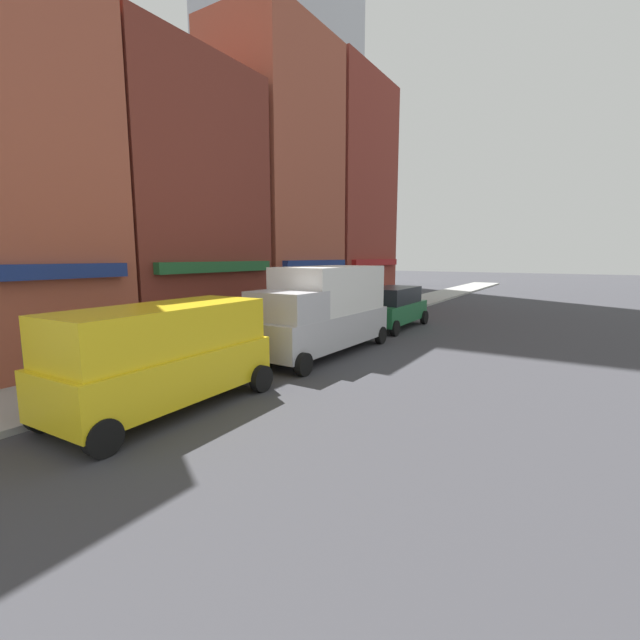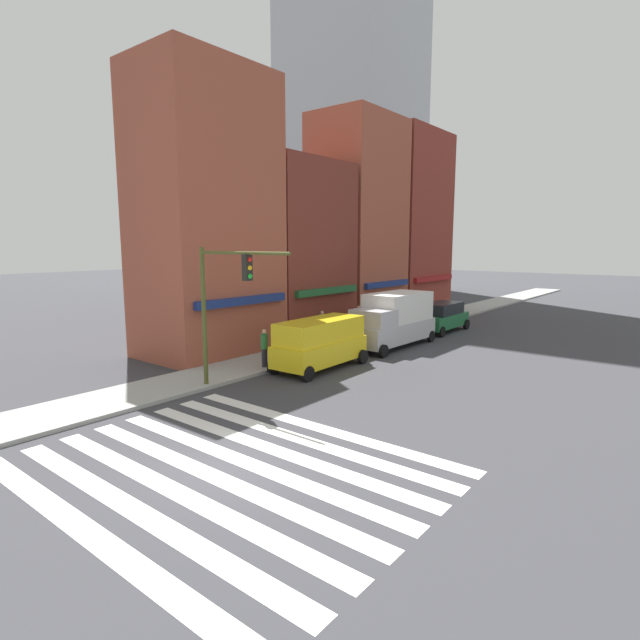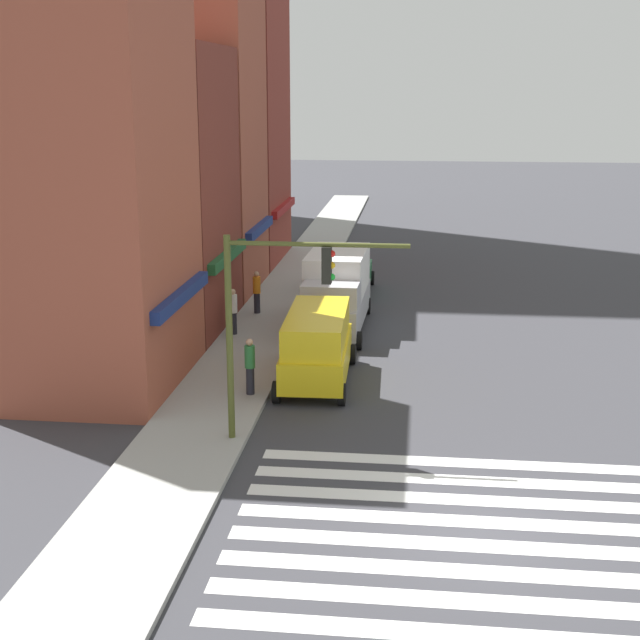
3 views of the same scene
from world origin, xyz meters
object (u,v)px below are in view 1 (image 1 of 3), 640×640
at_px(suv_green, 392,306).
at_px(pedestrian_white_shirt, 208,321).
at_px(pedestrian_green_top, 33,369).
at_px(van_yellow, 164,353).
at_px(pedestrian_orange_vest, 272,311).
at_px(box_truck_silver, 322,309).

relative_size(suv_green, pedestrian_white_shirt, 2.66).
bearing_deg(pedestrian_green_top, van_yellow, -116.59).
xyz_separation_m(suv_green, pedestrian_green_top, (-14.82, 1.86, 0.04)).
relative_size(pedestrian_orange_vest, pedestrian_white_shirt, 1.00).
bearing_deg(box_truck_silver, suv_green, 1.40).
relative_size(suv_green, pedestrian_green_top, 2.66).
relative_size(box_truck_silver, pedestrian_white_shirt, 3.53).
bearing_deg(pedestrian_orange_vest, pedestrian_white_shirt, 168.01).
relative_size(van_yellow, box_truck_silver, 0.81).
bearing_deg(pedestrian_white_shirt, van_yellow, -86.95).
relative_size(van_yellow, pedestrian_green_top, 2.86).
bearing_deg(suv_green, van_yellow, 179.53).
bearing_deg(pedestrian_orange_vest, van_yellow, -163.96).
bearing_deg(box_truck_silver, pedestrian_green_top, 168.98).
xyz_separation_m(pedestrian_orange_vest, pedestrian_white_shirt, (-3.35, 0.30, 0.00)).
height_order(pedestrian_green_top, pedestrian_orange_vest, same).
distance_m(van_yellow, pedestrian_white_shirt, 6.19).
height_order(box_truck_silver, pedestrian_green_top, box_truck_silver).
bearing_deg(box_truck_silver, van_yellow, -178.60).
distance_m(suv_green, pedestrian_white_shirt, 8.95).
xyz_separation_m(pedestrian_green_top, pedestrian_orange_vest, (10.05, 1.63, 0.00)).
relative_size(pedestrian_green_top, pedestrian_orange_vest, 1.00).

